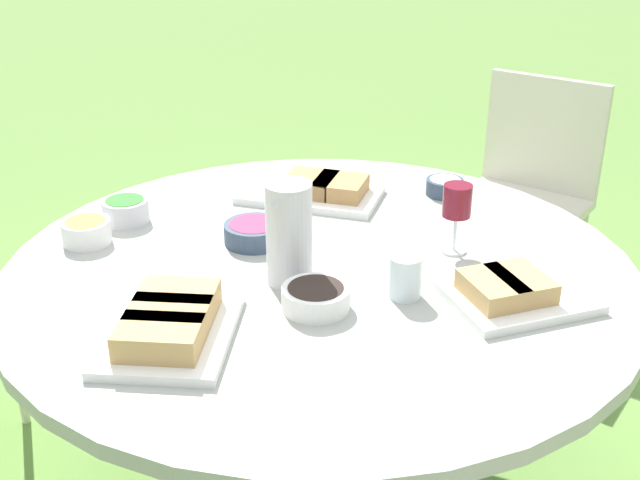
{
  "coord_description": "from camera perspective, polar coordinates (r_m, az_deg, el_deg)",
  "views": [
    {
      "loc": [
        1.45,
        0.81,
        1.57
      ],
      "look_at": [
        0.0,
        0.0,
        0.79
      ],
      "focal_mm": 45.0,
      "sensor_mm": 36.0,
      "label": 1
    }
  ],
  "objects": [
    {
      "name": "bowl_salad",
      "position": [
        2.13,
        -13.66,
        2.13
      ],
      "size": [
        0.12,
        0.12,
        0.06
      ],
      "color": "silver",
      "rests_on": "dining_table"
    },
    {
      "name": "bowl_fries",
      "position": [
        2.03,
        -16.29,
        0.66
      ],
      "size": [
        0.12,
        0.12,
        0.06
      ],
      "color": "white",
      "rests_on": "dining_table"
    },
    {
      "name": "chair_far_back",
      "position": [
        3.02,
        14.54,
        3.99
      ],
      "size": [
        0.46,
        0.48,
        0.89
      ],
      "color": "beige",
      "rests_on": "ground_plane"
    },
    {
      "name": "dining_table",
      "position": [
        1.9,
        0.0,
        -4.02
      ],
      "size": [
        1.46,
        1.46,
        0.73
      ],
      "color": "#4C4C51",
      "rests_on": "ground_plane"
    },
    {
      "name": "bowl_dip_cream",
      "position": [
        2.27,
        8.86,
        3.82
      ],
      "size": [
        0.1,
        0.1,
        0.05
      ],
      "color": "#334256",
      "rests_on": "dining_table"
    },
    {
      "name": "bowl_dip_red",
      "position": [
        1.96,
        -4.7,
        0.58
      ],
      "size": [
        0.15,
        0.15,
        0.05
      ],
      "color": "#334256",
      "rests_on": "dining_table"
    },
    {
      "name": "cup_water_near",
      "position": [
        1.71,
        6.08,
        -2.61
      ],
      "size": [
        0.07,
        0.07,
        0.09
      ],
      "color": "silver",
      "rests_on": "dining_table"
    },
    {
      "name": "bowl_olives",
      "position": [
        1.67,
        -0.3,
        -4.05
      ],
      "size": [
        0.14,
        0.14,
        0.05
      ],
      "color": "white",
      "rests_on": "dining_table"
    },
    {
      "name": "wine_glass",
      "position": [
        1.9,
        9.72,
        2.54
      ],
      "size": [
        0.07,
        0.07,
        0.17
      ],
      "color": "silver",
      "rests_on": "dining_table"
    },
    {
      "name": "water_pitcher",
      "position": [
        1.74,
        -2.22,
        0.47
      ],
      "size": [
        0.11,
        0.1,
        0.23
      ],
      "color": "silver",
      "rests_on": "dining_table"
    },
    {
      "name": "platter_sandwich_side",
      "position": [
        1.74,
        13.53,
        -3.6
      ],
      "size": [
        0.36,
        0.36,
        0.06
      ],
      "color": "white",
      "rests_on": "dining_table"
    },
    {
      "name": "platter_bread_main",
      "position": [
        1.59,
        -10.65,
        -5.9
      ],
      "size": [
        0.39,
        0.35,
        0.07
      ],
      "color": "white",
      "rests_on": "dining_table"
    },
    {
      "name": "platter_charcuterie",
      "position": [
        2.22,
        -0.16,
        3.58
      ],
      "size": [
        0.29,
        0.42,
        0.06
      ],
      "color": "white",
      "rests_on": "dining_table"
    }
  ]
}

